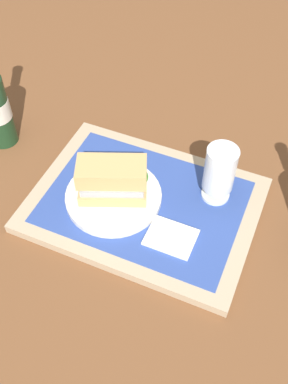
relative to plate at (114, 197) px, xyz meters
The scene contains 7 objects.
ground_plane 0.07m from the plate, 17.50° to the left, with size 3.00×3.00×0.00m, color brown.
tray 0.06m from the plate, 17.50° to the left, with size 0.44×0.32×0.02m, color tan.
placemat 0.06m from the plate, 17.50° to the left, with size 0.38×0.27×0.00m, color #2D4793.
plate is the anchor object (origin of this frame).
sandwich 0.05m from the plate, 22.37° to the left, with size 0.14×0.11×0.08m.
beer_glass 0.21m from the plate, 26.06° to the left, with size 0.06×0.06×0.12m.
napkin_folded 0.14m from the plate, 16.97° to the right, with size 0.09×0.07×0.01m, color white.
Camera 1 is at (0.22, -0.51, 0.72)m, focal length 42.39 mm.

